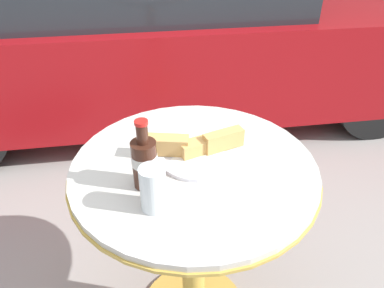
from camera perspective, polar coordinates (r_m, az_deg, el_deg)
bistro_table at (r=1.28m, az=0.26°, el=-10.27°), size 0.77×0.77×0.78m
cola_bottle_left at (r=1.03m, az=-7.25°, el=-2.59°), size 0.07×0.07×0.21m
drinking_glass at (r=0.97m, az=-5.95°, el=-7.04°), size 0.07×0.07×0.13m
lunch_plate_near at (r=1.17m, az=0.55°, el=-0.76°), size 0.33×0.26×0.07m
parked_car at (r=3.04m, az=-4.70°, el=17.76°), size 4.38×1.82×1.32m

